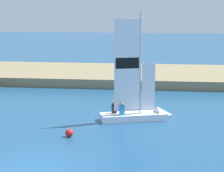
{
  "coord_description": "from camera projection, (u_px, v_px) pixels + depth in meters",
  "views": [
    {
      "loc": [
        5.29,
        -15.61,
        6.49
      ],
      "look_at": [
        1.81,
        12.68,
        1.2
      ],
      "focal_mm": 66.7,
      "sensor_mm": 36.0,
      "label": 1
    }
  ],
  "objects": [
    {
      "name": "ground_plane",
      "position": [
        31.0,
        170.0,
        17.06
      ],
      "size": [
        200.0,
        200.0,
        0.0
      ],
      "primitive_type": "plane",
      "color": "navy"
    },
    {
      "name": "shore_bank",
      "position": [
        106.0,
        74.0,
        39.45
      ],
      "size": [
        80.0,
        10.65,
        0.76
      ],
      "primitive_type": "cube",
      "color": "#897A56",
      "rests_on": "ground"
    },
    {
      "name": "sailboat",
      "position": [
        143.0,
        111.0,
        24.7
      ],
      "size": [
        4.51,
        2.46,
        6.67
      ],
      "rotation": [
        0.0,
        0.0,
        0.32
      ],
      "color": "white",
      "rests_on": "ground"
    },
    {
      "name": "channel_buoy",
      "position": [
        69.0,
        133.0,
        21.4
      ],
      "size": [
        0.42,
        0.42,
        0.42
      ],
      "primitive_type": "sphere",
      "color": "red",
      "rests_on": "ground"
    }
  ]
}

